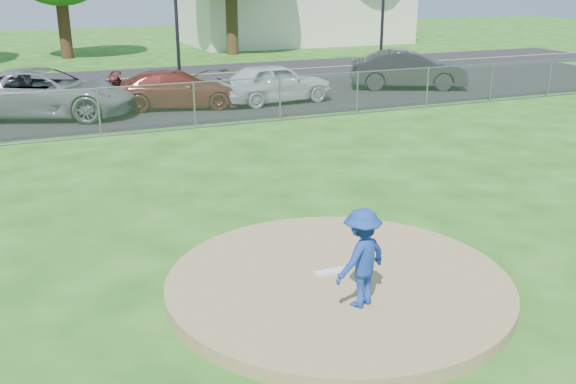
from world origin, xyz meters
name	(u,v)px	position (x,y,z in m)	size (l,w,h in m)	color
ground	(181,145)	(0.00, 10.00, 0.00)	(120.00, 120.00, 0.00)	#1E5813
pitchers_mound	(338,283)	(0.00, 0.00, 0.10)	(5.40, 5.40, 0.20)	#917A4F
pitching_rubber	(333,271)	(0.00, 0.20, 0.22)	(0.60, 0.15, 0.04)	white
chain_link_fence	(164,108)	(0.00, 12.00, 0.75)	(40.00, 0.06, 1.50)	gray
parking_lot	(138,107)	(0.00, 16.50, 0.01)	(50.00, 8.00, 0.01)	black
street	(109,80)	(0.00, 24.00, 0.00)	(60.00, 7.00, 0.01)	black
commercial_building	(295,13)	(16.00, 38.00, 2.16)	(16.40, 9.40, 4.30)	beige
traffic_signal_right	(387,4)	(14.24, 22.00, 3.36)	(1.28, 0.20, 5.60)	black
pitcher	(362,258)	(-0.11, -0.89, 0.92)	(0.94, 0.54, 1.45)	#1B3A95
parked_car_gray	(45,93)	(-3.30, 15.82, 0.85)	(2.80, 6.08, 1.69)	slate
parked_car_darkred	(177,89)	(1.34, 15.68, 0.71)	(1.95, 4.80, 1.39)	maroon
parked_car_pearl	(275,83)	(5.12, 15.21, 0.78)	(1.83, 4.54, 1.55)	silver
parked_car_charcoal	(408,69)	(11.83, 16.09, 0.84)	(1.75, 5.01, 1.65)	#242426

